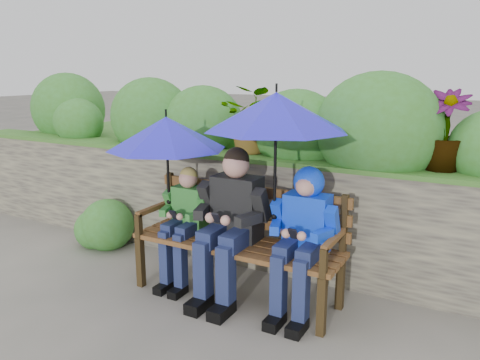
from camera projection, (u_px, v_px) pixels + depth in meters
The scene contains 8 objects.
ground at pixel (234, 296), 3.79m from camera, with size 60.00×60.00×0.00m, color #5B5A51.
garden_backdrop at pixel (302, 180), 5.02m from camera, with size 8.00×2.87×1.83m.
park_bench at pixel (240, 234), 3.74m from camera, with size 1.70×0.50×0.90m.
boy_left at pixel (184, 219), 3.90m from camera, with size 0.41×0.48×1.01m.
boy_middle at pixel (231, 218), 3.65m from camera, with size 0.57×0.66×1.21m.
boy_right at pixel (303, 229), 3.39m from camera, with size 0.49×0.59×1.11m.
umbrella_left at pixel (167, 133), 3.82m from camera, with size 0.99×0.99×0.80m.
umbrella_right at pixel (276, 112), 3.31m from camera, with size 1.05×1.05×1.00m.
Camera 1 is at (1.71, -3.03, 1.78)m, focal length 35.00 mm.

